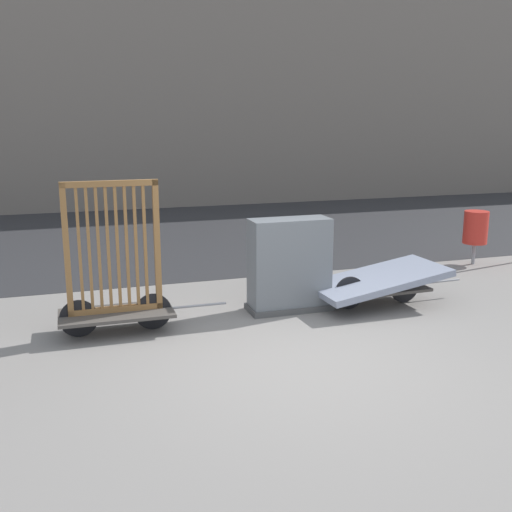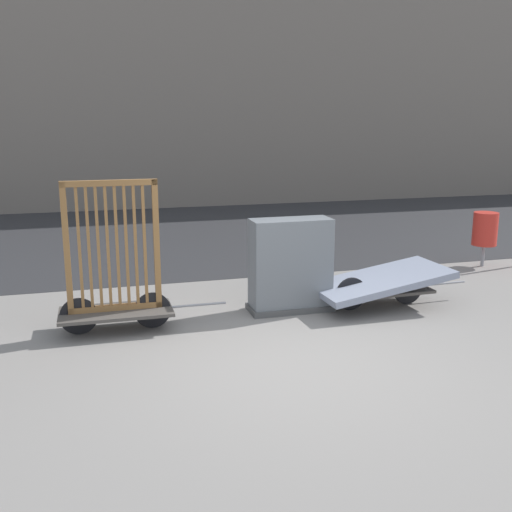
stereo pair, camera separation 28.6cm
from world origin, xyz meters
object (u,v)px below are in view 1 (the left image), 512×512
Objects in this scene: utility_cabinet at (289,268)px; trash_bin at (476,228)px; bike_cart_with_bedframe at (115,282)px; bike_cart_with_mattress at (378,281)px.

utility_cabinet is 1.31× the size of trash_bin.
trash_bin is at bearing 14.65° from bike_cart_with_bedframe.
bike_cart_with_bedframe is 2.34m from utility_cabinet.
bike_cart_with_mattress is 2.40× the size of trash_bin.
utility_cabinet is at bearing 5.22° from bike_cart_with_bedframe.
trash_bin reaches higher than bike_cart_with_mattress.
bike_cart_with_bedframe is 3.59m from bike_cart_with_mattress.
utility_cabinet reaches higher than trash_bin.
utility_cabinet is at bearing -160.62° from trash_bin.
bike_cart_with_mattress is 3.32m from trash_bin.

